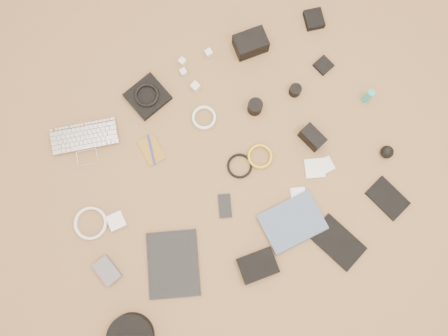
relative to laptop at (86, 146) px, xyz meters
name	(u,v)px	position (x,y,z in m)	size (l,w,h in m)	color
room_shell	(219,48)	(0.48, -0.35, 1.24)	(4.04, 4.04, 2.58)	olive
laptop	(86,146)	(0.00, 0.00, 0.00)	(0.29, 0.20, 0.02)	#B5B4B9
headphone_pouch	(148,97)	(0.33, 0.09, 0.00)	(0.16, 0.15, 0.03)	black
headphones	(147,95)	(0.33, 0.09, 0.02)	(0.11, 0.11, 0.01)	black
charger_a	(183,72)	(0.51, 0.13, 0.00)	(0.03, 0.03, 0.02)	silver
charger_b	(182,61)	(0.53, 0.18, 0.00)	(0.03, 0.03, 0.03)	silver
charger_c	(209,53)	(0.65, 0.16, 0.00)	(0.03, 0.03, 0.03)	silver
charger_d	(195,86)	(0.54, 0.04, 0.00)	(0.03, 0.03, 0.03)	silver
dslr_camera	(251,44)	(0.83, 0.11, 0.03)	(0.14, 0.10, 0.08)	black
lens_pouch	(314,19)	(1.15, 0.11, 0.00)	(0.08, 0.09, 0.03)	black
notebook_olive	(152,150)	(0.25, -0.13, -0.01)	(0.08, 0.12, 0.01)	olive
pen_blue	(151,150)	(0.25, -0.13, 0.00)	(0.01, 0.01, 0.13)	#1523B2
cable_white_a	(204,118)	(0.51, -0.10, -0.01)	(0.11, 0.11, 0.01)	white
lens_a	(255,107)	(0.73, -0.15, 0.02)	(0.06, 0.06, 0.07)	black
lens_b	(295,90)	(0.92, -0.16, 0.01)	(0.05, 0.05, 0.05)	black
card_reader	(323,65)	(1.09, -0.10, 0.00)	(0.07, 0.07, 0.02)	black
power_brick	(117,221)	(0.00, -0.35, 0.00)	(0.07, 0.07, 0.03)	silver
cable_white_b	(91,223)	(-0.11, -0.31, -0.01)	(0.14, 0.14, 0.01)	white
cable_black	(240,166)	(0.56, -0.36, -0.01)	(0.11, 0.11, 0.01)	black
cable_yellow	(260,157)	(0.66, -0.36, -0.01)	(0.11, 0.11, 0.01)	gold
flash	(312,137)	(0.89, -0.38, 0.03)	(0.06, 0.11, 0.08)	black
lens_cleaner	(368,96)	(1.18, -0.32, 0.04)	(0.03, 0.03, 0.10)	#1AAB9C
battery_charger	(107,271)	(-0.12, -0.52, 0.00)	(0.07, 0.11, 0.03)	#525257
tablet	(173,264)	(0.14, -0.61, -0.01)	(0.21, 0.27, 0.01)	black
phone	(225,206)	(0.43, -0.48, -0.01)	(0.05, 0.10, 0.01)	black
filter_case_left	(298,195)	(0.73, -0.57, -0.01)	(0.06, 0.06, 0.01)	silver
filter_case_mid	(315,168)	(0.85, -0.50, -0.01)	(0.08, 0.08, 0.01)	silver
filter_case_right	(325,165)	(0.90, -0.51, -0.01)	(0.06, 0.06, 0.01)	silver
air_blower	(387,152)	(1.15, -0.57, 0.02)	(0.06, 0.06, 0.06)	black
drive_case	(258,266)	(0.45, -0.76, 0.01)	(0.15, 0.11, 0.04)	black
paperback	(303,242)	(0.66, -0.76, 0.00)	(0.18, 0.24, 0.02)	#40546D
notebook_black_a	(337,242)	(0.79, -0.82, 0.00)	(0.13, 0.21, 0.02)	black
notebook_black_b	(388,198)	(1.07, -0.74, 0.00)	(0.11, 0.16, 0.01)	black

